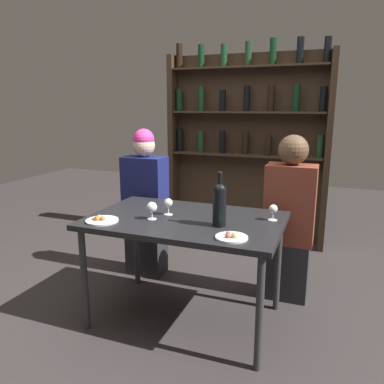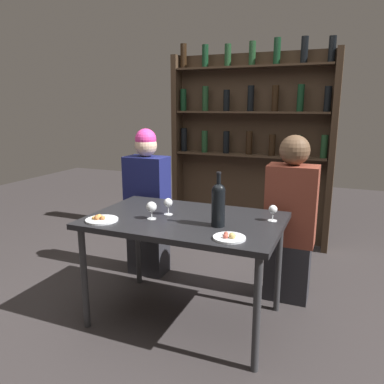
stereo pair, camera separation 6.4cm
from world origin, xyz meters
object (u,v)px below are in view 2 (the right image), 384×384
at_px(wine_glass_2, 168,203).
at_px(seated_person_left, 148,205).
at_px(wine_bottle, 218,203).
at_px(wine_glass_0, 273,210).
at_px(seated_person_right, 290,223).
at_px(wine_glass_1, 151,207).
at_px(food_plate_1, 101,219).
at_px(food_plate_0, 229,237).

xyz_separation_m(wine_glass_2, seated_person_left, (-0.47, 0.54, -0.20)).
bearing_deg(wine_bottle, wine_glass_0, 38.62).
bearing_deg(seated_person_right, wine_glass_1, -139.94).
distance_m(wine_glass_2, seated_person_left, 0.74).
bearing_deg(wine_glass_1, seated_person_left, 121.13).
distance_m(wine_glass_1, food_plate_1, 0.33).
distance_m(food_plate_0, food_plate_1, 0.87).
xyz_separation_m(wine_glass_1, food_plate_0, (0.58, -0.17, -0.07)).
height_order(wine_bottle, food_plate_1, wine_bottle).
xyz_separation_m(food_plate_0, seated_person_left, (-0.99, 0.85, -0.13)).
relative_size(wine_glass_1, seated_person_right, 0.09).
bearing_deg(wine_glass_1, wine_glass_0, 19.19).
xyz_separation_m(wine_glass_0, food_plate_1, (-1.03, -0.42, -0.06)).
bearing_deg(wine_bottle, seated_person_left, 142.82).
bearing_deg(food_plate_0, wine_glass_0, 69.38).
xyz_separation_m(wine_glass_0, seated_person_right, (0.06, 0.42, -0.20)).
relative_size(wine_glass_1, food_plate_0, 0.63).
xyz_separation_m(wine_glass_2, food_plate_1, (-0.34, -0.29, -0.07)).
xyz_separation_m(food_plate_0, food_plate_1, (-0.87, 0.01, 0.00)).
bearing_deg(wine_glass_1, wine_glass_2, 66.76).
xyz_separation_m(wine_glass_1, wine_glass_2, (0.06, 0.13, 0.00)).
xyz_separation_m(food_plate_1, seated_person_left, (-0.13, 0.84, -0.13)).
bearing_deg(seated_person_right, food_plate_0, -104.74).
relative_size(wine_glass_1, food_plate_1, 0.56).
xyz_separation_m(wine_glass_0, wine_glass_1, (-0.74, -0.26, 0.01)).
height_order(seated_person_left, seated_person_right, seated_person_left).
bearing_deg(wine_glass_2, food_plate_0, -29.87).
relative_size(wine_glass_1, seated_person_left, 0.09).
relative_size(wine_bottle, wine_glass_1, 2.90).
height_order(wine_glass_0, food_plate_1, wine_glass_0).
distance_m(wine_glass_1, wine_glass_2, 0.14).
bearing_deg(wine_bottle, wine_glass_2, 164.67).
bearing_deg(wine_glass_2, seated_person_right, 36.03).
distance_m(food_plate_1, seated_person_right, 1.38).
bearing_deg(seated_person_left, wine_bottle, -37.18).
distance_m(wine_bottle, wine_glass_0, 0.38).
height_order(food_plate_1, seated_person_right, seated_person_right).
bearing_deg(wine_glass_2, seated_person_left, 130.57).
xyz_separation_m(wine_bottle, wine_glass_0, (0.29, 0.23, -0.08)).
distance_m(wine_glass_1, food_plate_0, 0.61).
distance_m(wine_bottle, seated_person_left, 1.11).
bearing_deg(seated_person_right, wine_bottle, -118.52).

